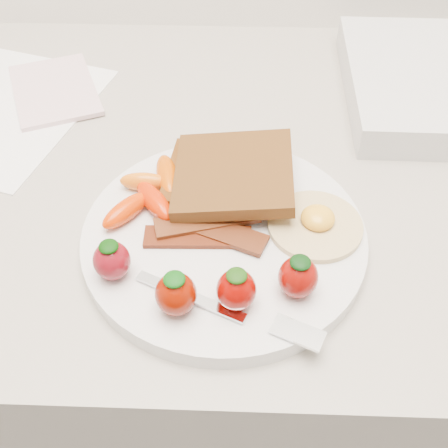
{
  "coord_description": "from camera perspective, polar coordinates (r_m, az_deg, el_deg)",
  "views": [
    {
      "loc": [
        0.03,
        1.21,
        1.31
      ],
      "look_at": [
        0.02,
        1.57,
        0.93
      ],
      "focal_mm": 45.0,
      "sensor_mm": 36.0,
      "label": 1
    }
  ],
  "objects": [
    {
      "name": "strawberries",
      "position": [
        0.47,
        -1.76,
        -5.72
      ],
      "size": [
        0.19,
        0.07,
        0.04
      ],
      "color": "maroon",
      "rests_on": "plate"
    },
    {
      "name": "fork",
      "position": [
        0.47,
        1.41,
        -8.97
      ],
      "size": [
        0.16,
        0.08,
        0.0
      ],
      "color": "silver",
      "rests_on": "plate"
    },
    {
      "name": "paper_sheet",
      "position": [
        0.75,
        -21.4,
        10.61
      ],
      "size": [
        0.25,
        0.29,
        0.0
      ],
      "primitive_type": "cube",
      "rotation": [
        0.0,
        0.0,
        -0.29
      ],
      "color": "white",
      "rests_on": "counter"
    },
    {
      "name": "baby_carrots",
      "position": [
        0.56,
        -7.57,
        3.25
      ],
      "size": [
        0.08,
        0.11,
        0.02
      ],
      "color": "orange",
      "rests_on": "plate"
    },
    {
      "name": "notepad",
      "position": [
        0.77,
        -16.84,
        12.91
      ],
      "size": [
        0.15,
        0.17,
        0.01
      ],
      "primitive_type": "cube",
      "rotation": [
        0.0,
        0.0,
        0.39
      ],
      "color": "beige",
      "rests_on": "paper_sheet"
    },
    {
      "name": "toast_upper",
      "position": [
        0.56,
        0.99,
        5.14
      ],
      "size": [
        0.12,
        0.12,
        0.03
      ],
      "primitive_type": "cube",
      "rotation": [
        0.0,
        -0.1,
        -0.01
      ],
      "color": "#442D10",
      "rests_on": "toast_lower"
    },
    {
      "name": "counter",
      "position": [
        0.99,
        -0.75,
        -13.45
      ],
      "size": [
        2.0,
        0.6,
        0.9
      ],
      "primitive_type": "cube",
      "color": "gray",
      "rests_on": "ground"
    },
    {
      "name": "plate",
      "position": [
        0.54,
        -0.0,
        -1.38
      ],
      "size": [
        0.27,
        0.27,
        0.02
      ],
      "primitive_type": "cylinder",
      "color": "silver",
      "rests_on": "counter"
    },
    {
      "name": "bacon_strips",
      "position": [
        0.53,
        -1.75,
        -0.52
      ],
      "size": [
        0.12,
        0.07,
        0.01
      ],
      "color": "black",
      "rests_on": "plate"
    },
    {
      "name": "toast_lower",
      "position": [
        0.57,
        -1.02,
        4.8
      ],
      "size": [
        0.11,
        0.11,
        0.01
      ],
      "primitive_type": "cube",
      "rotation": [
        0.0,
        0.0,
        -0.11
      ],
      "color": "#441E11",
      "rests_on": "plate"
    },
    {
      "name": "fried_egg",
      "position": [
        0.54,
        9.32,
        0.07
      ],
      "size": [
        0.1,
        0.1,
        0.02
      ],
      "color": "beige",
      "rests_on": "plate"
    }
  ]
}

